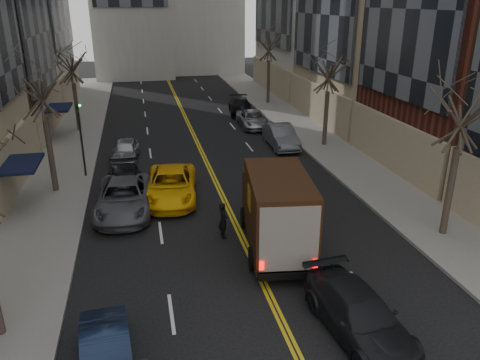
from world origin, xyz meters
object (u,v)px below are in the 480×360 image
object	(u,v)px
pedestrian	(223,220)
observer_sedan	(359,315)
ups_truck	(276,210)
taxi	(171,185)

from	to	relation	value
pedestrian	observer_sedan	bearing A→B (deg)	-164.02
ups_truck	taxi	distance (m)	7.36
observer_sedan	ups_truck	bearing A→B (deg)	93.54
ups_truck	pedestrian	world-z (taller)	ups_truck
ups_truck	observer_sedan	size ratio (longest dim) A/B	1.28
observer_sedan	pedestrian	size ratio (longest dim) A/B	3.07
taxi	pedestrian	size ratio (longest dim) A/B	3.36
ups_truck	taxi	size ratio (longest dim) A/B	1.17
ups_truck	pedestrian	distance (m)	2.59
ups_truck	observer_sedan	bearing A→B (deg)	-72.86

